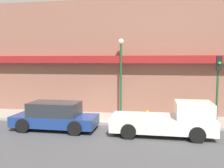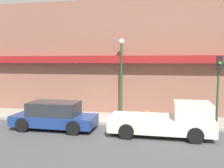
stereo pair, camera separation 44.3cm
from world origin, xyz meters
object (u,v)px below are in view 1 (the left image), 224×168
object	(u,v)px
pickup_truck	(169,120)
parked_car	(55,116)
traffic_light	(218,78)
fire_hydrant	(147,117)
street_lamp	(121,67)

from	to	relation	value
pickup_truck	parked_car	world-z (taller)	pickup_truck
parked_car	traffic_light	size ratio (longest dim) A/B	1.18
traffic_light	parked_car	bearing A→B (deg)	-167.44
fire_hydrant	street_lamp	size ratio (longest dim) A/B	0.14
pickup_truck	street_lamp	world-z (taller)	street_lamp
pickup_truck	parked_car	xyz separation A→B (m)	(-6.19, 0.00, -0.02)
pickup_truck	parked_car	distance (m)	6.19
fire_hydrant	traffic_light	size ratio (longest dim) A/B	0.18
parked_car	street_lamp	distance (m)	5.46
street_lamp	traffic_light	world-z (taller)	street_lamp
traffic_light	street_lamp	bearing A→B (deg)	164.47
street_lamp	pickup_truck	bearing A→B (deg)	-50.00
fire_hydrant	street_lamp	world-z (taller)	street_lamp
pickup_truck	fire_hydrant	bearing A→B (deg)	124.01
pickup_truck	fire_hydrant	size ratio (longest dim) A/B	7.19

